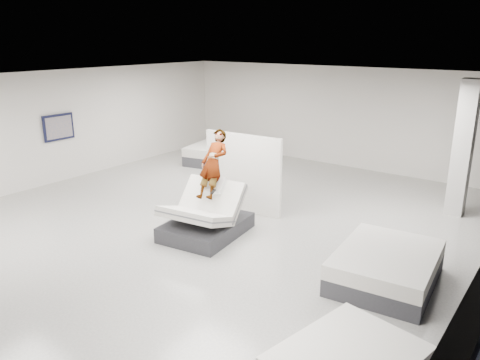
{
  "coord_description": "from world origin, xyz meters",
  "views": [
    {
      "loc": [
        6.15,
        -7.02,
        4.07
      ],
      "look_at": [
        0.16,
        1.03,
        1.0
      ],
      "focal_mm": 35.0,
      "sensor_mm": 36.0,
      "label": 1
    }
  ],
  "objects_px": {
    "remote": "(213,192)",
    "wall_poster": "(59,127)",
    "flat_bed_left_far": "(224,155)",
    "column": "(463,149)",
    "divider_panel": "(243,173)",
    "hero_bed": "(206,218)",
    "person": "(213,178)",
    "flat_bed_right_far": "(386,267)"
  },
  "relations": [
    {
      "from": "flat_bed_left_far",
      "to": "wall_poster",
      "type": "height_order",
      "value": "wall_poster"
    },
    {
      "from": "person",
      "to": "remote",
      "type": "height_order",
      "value": "person"
    },
    {
      "from": "person",
      "to": "flat_bed_left_far",
      "type": "distance_m",
      "value": 5.6
    },
    {
      "from": "wall_poster",
      "to": "hero_bed",
      "type": "bearing_deg",
      "value": -5.02
    },
    {
      "from": "flat_bed_right_far",
      "to": "flat_bed_left_far",
      "type": "distance_m",
      "value": 8.42
    },
    {
      "from": "column",
      "to": "person",
      "type": "bearing_deg",
      "value": -133.76
    },
    {
      "from": "divider_panel",
      "to": "flat_bed_left_far",
      "type": "relative_size",
      "value": 0.83
    },
    {
      "from": "flat_bed_left_far",
      "to": "column",
      "type": "height_order",
      "value": "column"
    },
    {
      "from": "hero_bed",
      "to": "flat_bed_right_far",
      "type": "xyz_separation_m",
      "value": [
        3.82,
        0.32,
        -0.09
      ]
    },
    {
      "from": "flat_bed_right_far",
      "to": "flat_bed_left_far",
      "type": "height_order",
      "value": "flat_bed_left_far"
    },
    {
      "from": "remote",
      "to": "divider_panel",
      "type": "distance_m",
      "value": 1.76
    },
    {
      "from": "divider_panel",
      "to": "remote",
      "type": "bearing_deg",
      "value": -77.06
    },
    {
      "from": "hero_bed",
      "to": "remote",
      "type": "bearing_deg",
      "value": 2.47
    },
    {
      "from": "remote",
      "to": "divider_panel",
      "type": "xyz_separation_m",
      "value": [
        -0.48,
        1.69,
        -0.07
      ]
    },
    {
      "from": "hero_bed",
      "to": "wall_poster",
      "type": "bearing_deg",
      "value": 174.98
    },
    {
      "from": "person",
      "to": "divider_panel",
      "type": "height_order",
      "value": "divider_panel"
    },
    {
      "from": "flat_bed_left_far",
      "to": "wall_poster",
      "type": "distance_m",
      "value": 5.18
    },
    {
      "from": "remote",
      "to": "hero_bed",
      "type": "bearing_deg",
      "value": 175.08
    },
    {
      "from": "person",
      "to": "divider_panel",
      "type": "relative_size",
      "value": 0.75
    },
    {
      "from": "divider_panel",
      "to": "flat_bed_right_far",
      "type": "height_order",
      "value": "divider_panel"
    },
    {
      "from": "flat_bed_left_far",
      "to": "column",
      "type": "distance_m",
      "value": 7.41
    },
    {
      "from": "column",
      "to": "divider_panel",
      "type": "bearing_deg",
      "value": -146.3
    },
    {
      "from": "remote",
      "to": "wall_poster",
      "type": "relative_size",
      "value": 0.15
    },
    {
      "from": "person",
      "to": "divider_panel",
      "type": "bearing_deg",
      "value": 91.8
    },
    {
      "from": "remote",
      "to": "divider_panel",
      "type": "relative_size",
      "value": 0.07
    },
    {
      "from": "flat_bed_left_far",
      "to": "person",
      "type": "bearing_deg",
      "value": -53.77
    },
    {
      "from": "flat_bed_right_far",
      "to": "flat_bed_left_far",
      "type": "xyz_separation_m",
      "value": [
        -7.13,
        4.47,
        0.02
      ]
    },
    {
      "from": "person",
      "to": "flat_bed_right_far",
      "type": "bearing_deg",
      "value": -7.56
    },
    {
      "from": "hero_bed",
      "to": "remote",
      "type": "distance_m",
      "value": 0.68
    },
    {
      "from": "person",
      "to": "remote",
      "type": "relative_size",
      "value": 11.11
    },
    {
      "from": "flat_bed_right_far",
      "to": "hero_bed",
      "type": "bearing_deg",
      "value": -175.26
    },
    {
      "from": "flat_bed_right_far",
      "to": "flat_bed_left_far",
      "type": "relative_size",
      "value": 0.88
    },
    {
      "from": "remote",
      "to": "divider_panel",
      "type": "bearing_deg",
      "value": 98.64
    },
    {
      "from": "hero_bed",
      "to": "column",
      "type": "relative_size",
      "value": 0.63
    },
    {
      "from": "person",
      "to": "column",
      "type": "relative_size",
      "value": 0.49
    },
    {
      "from": "person",
      "to": "flat_bed_right_far",
      "type": "distance_m",
      "value": 3.96
    },
    {
      "from": "flat_bed_right_far",
      "to": "flat_bed_left_far",
      "type": "bearing_deg",
      "value": 147.89
    },
    {
      "from": "person",
      "to": "flat_bed_right_far",
      "type": "xyz_separation_m",
      "value": [
        3.86,
        -0.01,
        -0.9
      ]
    },
    {
      "from": "flat_bed_right_far",
      "to": "wall_poster",
      "type": "distance_m",
      "value": 9.86
    },
    {
      "from": "divider_panel",
      "to": "column",
      "type": "distance_m",
      "value": 5.14
    },
    {
      "from": "flat_bed_left_far",
      "to": "remote",
      "type": "bearing_deg",
      "value": -53.54
    },
    {
      "from": "divider_panel",
      "to": "wall_poster",
      "type": "height_order",
      "value": "wall_poster"
    }
  ]
}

